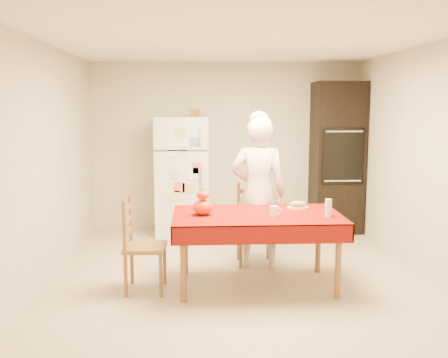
{
  "coord_description": "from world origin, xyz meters",
  "views": [
    {
      "loc": [
        -0.45,
        -5.29,
        1.83
      ],
      "look_at": [
        -0.14,
        0.2,
        1.04
      ],
      "focal_mm": 40.0,
      "sensor_mm": 36.0,
      "label": 1
    }
  ],
  "objects": [
    {
      "name": "wine_glass",
      "position": [
        0.85,
        -0.52,
        0.85
      ],
      "size": [
        0.07,
        0.07,
        0.18
      ],
      "primitive_type": "cylinder",
      "color": "white",
      "rests_on": "dining_table"
    },
    {
      "name": "chair_left",
      "position": [
        -1.03,
        -0.42,
        0.51
      ],
      "size": [
        0.42,
        0.44,
        0.95
      ],
      "rotation": [
        0.0,
        0.0,
        1.53
      ],
      "color": "brown",
      "rests_on": "floor"
    },
    {
      "name": "seated_woman",
      "position": [
        0.26,
        0.28,
        0.87
      ],
      "size": [
        0.69,
        0.51,
        1.74
      ],
      "primitive_type": "imported",
      "rotation": [
        0.0,
        0.0,
        2.99
      ],
      "color": "silver",
      "rests_on": "floor"
    },
    {
      "name": "pumpkin_upper",
      "position": [
        -0.38,
        -0.37,
        0.96
      ],
      "size": [
        0.12,
        0.12,
        0.09
      ],
      "primitive_type": "ellipsoid",
      "color": "#E46205",
      "rests_on": "pumpkin_lower"
    },
    {
      "name": "coffee_mug",
      "position": [
        0.32,
        -0.47,
        0.81
      ],
      "size": [
        0.08,
        0.08,
        0.1
      ],
      "primitive_type": "cylinder",
      "color": "white",
      "rests_on": "dining_table"
    },
    {
      "name": "chair_far",
      "position": [
        0.23,
        0.44,
        0.51
      ],
      "size": [
        0.42,
        0.4,
        0.95
      ],
      "rotation": [
        0.0,
        0.0,
        -0.01
      ],
      "color": "brown",
      "rests_on": "floor"
    },
    {
      "name": "room_shell",
      "position": [
        0.0,
        0.0,
        1.62
      ],
      "size": [
        4.02,
        4.52,
        2.51
      ],
      "color": "beige",
      "rests_on": "ground"
    },
    {
      "name": "spice_jar_right",
      "position": [
        -0.4,
        1.93,
        1.75
      ],
      "size": [
        0.05,
        0.05,
        0.1
      ],
      "primitive_type": "cylinder",
      "color": "brown",
      "rests_on": "refrigerator"
    },
    {
      "name": "bread_loaf",
      "position": [
        0.64,
        -0.11,
        0.81
      ],
      "size": [
        0.18,
        0.1,
        0.06
      ],
      "primitive_type": "ellipsoid",
      "color": "tan",
      "rests_on": "bread_plate"
    },
    {
      "name": "floor",
      "position": [
        0.0,
        0.0,
        0.0
      ],
      "size": [
        4.5,
        4.5,
        0.0
      ],
      "primitive_type": "plane",
      "color": "tan",
      "rests_on": "ground"
    },
    {
      "name": "spice_jar_mid",
      "position": [
        -0.44,
        1.93,
        1.75
      ],
      "size": [
        0.05,
        0.05,
        0.1
      ],
      "primitive_type": "cylinder",
      "color": "brown",
      "rests_on": "refrigerator"
    },
    {
      "name": "pumpkin_lower",
      "position": [
        -0.38,
        -0.37,
        0.84
      ],
      "size": [
        0.2,
        0.2,
        0.15
      ],
      "primitive_type": "ellipsoid",
      "color": "red",
      "rests_on": "dining_table"
    },
    {
      "name": "refrigerator",
      "position": [
        -0.65,
        1.88,
        0.85
      ],
      "size": [
        0.75,
        0.74,
        1.7
      ],
      "color": "white",
      "rests_on": "floor"
    },
    {
      "name": "bread_plate",
      "position": [
        0.64,
        -0.11,
        0.77
      ],
      "size": [
        0.24,
        0.24,
        0.02
      ],
      "primitive_type": "cylinder",
      "color": "silver",
      "rests_on": "dining_table"
    },
    {
      "name": "dining_table",
      "position": [
        0.16,
        -0.36,
        0.69
      ],
      "size": [
        1.7,
        1.0,
        0.76
      ],
      "color": "brown",
      "rests_on": "floor"
    },
    {
      "name": "oven_cabinet",
      "position": [
        1.63,
        1.93,
        1.1
      ],
      "size": [
        0.7,
        0.62,
        2.2
      ],
      "color": "black",
      "rests_on": "floor"
    },
    {
      "name": "spice_jar_left",
      "position": [
        -0.51,
        1.93,
        1.75
      ],
      "size": [
        0.05,
        0.05,
        0.1
      ],
      "primitive_type": "cylinder",
      "color": "#9A5F1C",
      "rests_on": "refrigerator"
    }
  ]
}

